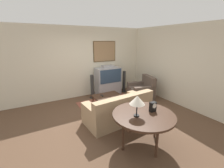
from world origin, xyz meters
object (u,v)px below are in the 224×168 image
(tv, at_px, (108,81))
(coffee_table, at_px, (107,96))
(console_table, at_px, (143,117))
(armchair, at_px, (142,91))
(speaker_tower_right, at_px, (124,82))
(table_lamp, at_px, (137,100))
(mantel_clock, at_px, (153,107))
(speaker_tower_left, at_px, (92,87))
(couch, at_px, (119,111))

(tv, bearing_deg, coffee_table, -119.68)
(console_table, bearing_deg, tv, 74.68)
(armchair, height_order, speaker_tower_right, speaker_tower_right)
(armchair, xyz_separation_m, table_lamp, (-1.93, -2.10, 0.78))
(console_table, xyz_separation_m, mantel_clock, (0.24, -0.00, 0.17))
(tv, height_order, mantel_clock, tv)
(speaker_tower_right, bearing_deg, mantel_clock, -113.82)
(tv, distance_m, console_table, 3.33)
(mantel_clock, xyz_separation_m, speaker_tower_left, (-0.11, 3.14, -0.42))
(console_table, distance_m, table_lamp, 0.44)
(armchair, distance_m, coffee_table, 1.48)
(tv, relative_size, speaker_tower_right, 1.32)
(table_lamp, height_order, speaker_tower_left, table_lamp)
(speaker_tower_left, bearing_deg, console_table, -92.46)
(tv, height_order, table_lamp, tv)
(couch, relative_size, armchair, 1.85)
(armchair, xyz_separation_m, console_table, (-1.75, -2.10, 0.38))
(console_table, bearing_deg, speaker_tower_right, 62.58)
(console_table, distance_m, speaker_tower_right, 3.54)
(mantel_clock, xyz_separation_m, speaker_tower_right, (1.38, 3.14, -0.42))
(tv, xyz_separation_m, speaker_tower_left, (-0.75, -0.08, -0.14))
(couch, relative_size, speaker_tower_left, 2.06)
(couch, relative_size, console_table, 1.48)
(couch, distance_m, speaker_tower_left, 2.01)
(speaker_tower_right, bearing_deg, table_lamp, -120.03)
(console_table, relative_size, speaker_tower_right, 1.39)
(coffee_table, distance_m, mantel_clock, 2.20)
(table_lamp, relative_size, speaker_tower_right, 0.47)
(armchair, relative_size, table_lamp, 2.39)
(console_table, height_order, mantel_clock, mantel_clock)
(armchair, height_order, speaker_tower_left, speaker_tower_left)
(speaker_tower_right, bearing_deg, tv, 173.97)
(table_lamp, relative_size, speaker_tower_left, 0.47)
(coffee_table, bearing_deg, console_table, -97.23)
(console_table, xyz_separation_m, table_lamp, (-0.19, 0.00, 0.40))
(couch, height_order, table_lamp, table_lamp)
(mantel_clock, bearing_deg, speaker_tower_left, 91.96)
(armchair, height_order, mantel_clock, mantel_clock)
(console_table, distance_m, mantel_clock, 0.29)
(coffee_table, xyz_separation_m, speaker_tower_left, (-0.14, 0.99, 0.08))
(mantel_clock, height_order, speaker_tower_right, mantel_clock)
(armchair, distance_m, mantel_clock, 2.64)
(coffee_table, bearing_deg, couch, -99.09)
(table_lamp, bearing_deg, tv, 71.64)
(couch, xyz_separation_m, coffee_table, (0.16, 1.02, 0.05))
(tv, height_order, armchair, tv)
(tv, bearing_deg, table_lamp, -108.36)
(speaker_tower_left, bearing_deg, table_lamp, -95.83)
(console_table, bearing_deg, speaker_tower_left, 87.54)
(couch, distance_m, coffee_table, 1.04)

